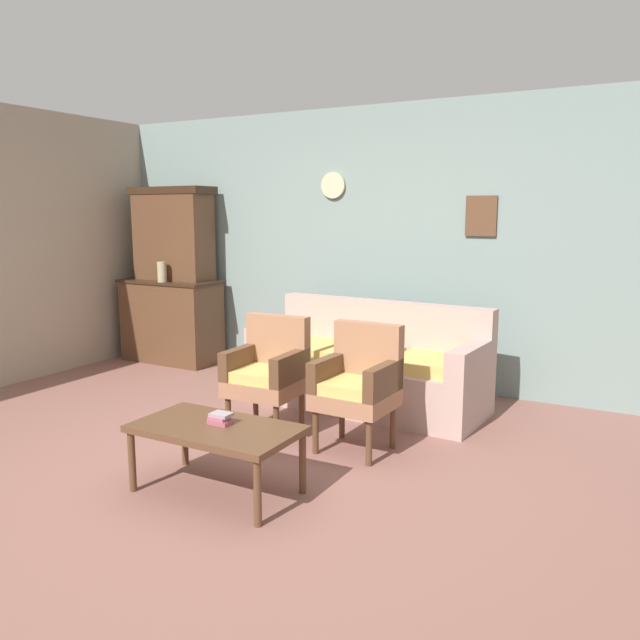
{
  "coord_description": "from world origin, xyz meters",
  "views": [
    {
      "loc": [
        2.42,
        -3.18,
        1.68
      ],
      "look_at": [
        0.05,
        1.12,
        0.85
      ],
      "focal_mm": 35.73,
      "sensor_mm": 36.0,
      "label": 1
    }
  ],
  "objects_px": {
    "armchair_by_doorway": "(268,370)",
    "armchair_near_cabinet": "(358,381)",
    "floral_couch": "(368,369)",
    "book_stack_on_table": "(220,419)",
    "vase_on_cabinet": "(162,272)",
    "side_cabinet": "(172,321)",
    "coffee_table": "(216,433)"
  },
  "relations": [
    {
      "from": "coffee_table",
      "to": "side_cabinet",
      "type": "bearing_deg",
      "value": 135.84
    },
    {
      "from": "floral_couch",
      "to": "armchair_near_cabinet",
      "type": "relative_size",
      "value": 2.32
    },
    {
      "from": "floral_couch",
      "to": "book_stack_on_table",
      "type": "xyz_separation_m",
      "value": [
        -0.06,
        -2.01,
        0.13
      ]
    },
    {
      "from": "armchair_by_doorway",
      "to": "book_stack_on_table",
      "type": "xyz_separation_m",
      "value": [
        0.31,
        -1.0,
        -0.05
      ]
    },
    {
      "from": "armchair_near_cabinet",
      "to": "book_stack_on_table",
      "type": "distance_m",
      "value": 1.11
    },
    {
      "from": "vase_on_cabinet",
      "to": "coffee_table",
      "type": "relative_size",
      "value": 0.22
    },
    {
      "from": "vase_on_cabinet",
      "to": "armchair_by_doorway",
      "type": "height_order",
      "value": "vase_on_cabinet"
    },
    {
      "from": "floral_couch",
      "to": "armchair_by_doorway",
      "type": "bearing_deg",
      "value": -110.33
    },
    {
      "from": "vase_on_cabinet",
      "to": "armchair_near_cabinet",
      "type": "xyz_separation_m",
      "value": [
        2.99,
        -1.28,
        -0.54
      ]
    },
    {
      "from": "floral_couch",
      "to": "vase_on_cabinet",
      "type": "bearing_deg",
      "value": 173.66
    },
    {
      "from": "side_cabinet",
      "to": "armchair_by_doorway",
      "type": "relative_size",
      "value": 1.28
    },
    {
      "from": "vase_on_cabinet",
      "to": "book_stack_on_table",
      "type": "relative_size",
      "value": 1.61
    },
    {
      "from": "armchair_by_doorway",
      "to": "coffee_table",
      "type": "height_order",
      "value": "armchair_by_doorway"
    },
    {
      "from": "armchair_near_cabinet",
      "to": "coffee_table",
      "type": "distance_m",
      "value": 1.15
    },
    {
      "from": "vase_on_cabinet",
      "to": "floral_couch",
      "type": "distance_m",
      "value": 2.72
    },
    {
      "from": "floral_couch",
      "to": "armchair_near_cabinet",
      "type": "xyz_separation_m",
      "value": [
        0.37,
        -0.99,
        0.17
      ]
    },
    {
      "from": "armchair_by_doorway",
      "to": "book_stack_on_table",
      "type": "height_order",
      "value": "armchair_by_doorway"
    },
    {
      "from": "vase_on_cabinet",
      "to": "side_cabinet",
      "type": "bearing_deg",
      "value": 106.84
    },
    {
      "from": "armchair_by_doorway",
      "to": "armchair_near_cabinet",
      "type": "relative_size",
      "value": 1.0
    },
    {
      "from": "armchair_near_cabinet",
      "to": "vase_on_cabinet",
      "type": "bearing_deg",
      "value": 156.82
    },
    {
      "from": "side_cabinet",
      "to": "vase_on_cabinet",
      "type": "height_order",
      "value": "vase_on_cabinet"
    },
    {
      "from": "side_cabinet",
      "to": "coffee_table",
      "type": "relative_size",
      "value": 1.16
    },
    {
      "from": "armchair_near_cabinet",
      "to": "book_stack_on_table",
      "type": "height_order",
      "value": "armchair_near_cabinet"
    },
    {
      "from": "coffee_table",
      "to": "book_stack_on_table",
      "type": "distance_m",
      "value": 0.09
    },
    {
      "from": "side_cabinet",
      "to": "book_stack_on_table",
      "type": "relative_size",
      "value": 8.37
    },
    {
      "from": "side_cabinet",
      "to": "armchair_near_cabinet",
      "type": "xyz_separation_m",
      "value": [
        3.04,
        -1.47,
        0.03
      ]
    },
    {
      "from": "book_stack_on_table",
      "to": "vase_on_cabinet",
      "type": "bearing_deg",
      "value": 137.92
    },
    {
      "from": "floral_couch",
      "to": "armchair_near_cabinet",
      "type": "height_order",
      "value": "same"
    },
    {
      "from": "armchair_by_doorway",
      "to": "side_cabinet",
      "type": "bearing_deg",
      "value": 146.98
    },
    {
      "from": "side_cabinet",
      "to": "armchair_near_cabinet",
      "type": "distance_m",
      "value": 3.38
    },
    {
      "from": "armchair_by_doorway",
      "to": "coffee_table",
      "type": "bearing_deg",
      "value": -73.35
    },
    {
      "from": "vase_on_cabinet",
      "to": "floral_couch",
      "type": "relative_size",
      "value": 0.11
    }
  ]
}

